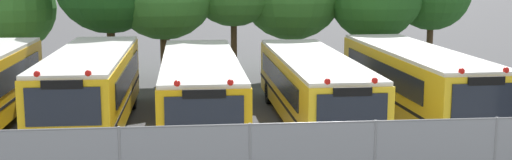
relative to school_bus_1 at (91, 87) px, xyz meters
The scene contains 6 objects.
ground_plane 4.01m from the school_bus_1, ahead, with size 160.00×160.00×0.00m, color #424244.
school_bus_1 is the anchor object (origin of this frame).
school_bus_2 3.68m from the school_bus_1, ahead, with size 2.64×11.04×2.57m.
school_bus_3 7.62m from the school_bus_1, ahead, with size 2.49×11.11×2.54m.
school_bus_4 11.32m from the school_bus_1, ahead, with size 2.70×10.86×2.73m.
tree_1 11.07m from the school_bus_1, 116.43° to the left, with size 4.09×4.09×5.58m.
Camera 1 is at (-0.55, -22.83, 5.55)m, focal length 47.21 mm.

